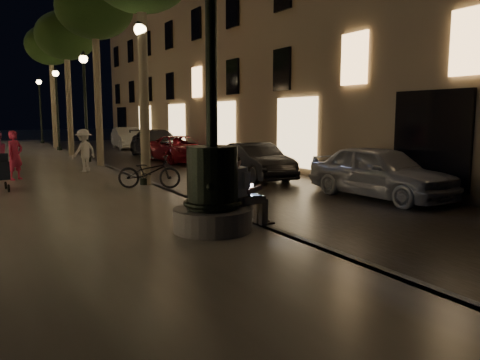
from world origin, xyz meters
TOP-DOWN VIEW (x-y plane):
  - ground at (0.00, 15.00)m, footprint 120.00×120.00m
  - cobble_lane at (3.00, 15.00)m, footprint 6.00×45.00m
  - curb_strip at (0.00, 15.00)m, footprint 0.25×45.00m
  - building_right at (10.00, 18.00)m, footprint 8.00×36.00m
  - fountain_lamppost at (-1.00, 2.00)m, footprint 1.40×1.40m
  - seated_man_laptop at (-0.39, 2.00)m, footprint 0.97×0.33m
  - tree_second at (-0.20, 14.00)m, footprint 3.00×3.00m
  - tree_third at (-0.30, 20.00)m, footprint 3.00×3.00m
  - tree_far at (-0.22, 26.00)m, footprint 3.00×3.00m
  - lamp_curb_a at (-0.30, 8.00)m, footprint 0.36×0.36m
  - lamp_curb_b at (-0.30, 16.00)m, footprint 0.36×0.36m
  - lamp_curb_c at (-0.30, 24.00)m, footprint 0.36×0.36m
  - lamp_curb_d at (-0.30, 32.00)m, footprint 0.36×0.36m
  - car_front at (4.91, 3.74)m, footprint 1.98×4.35m
  - car_second at (4.00, 8.72)m, footprint 1.68×3.95m
  - car_third at (4.00, 15.81)m, footprint 2.11×4.53m
  - car_rear at (4.00, 19.00)m, footprint 2.22×5.13m
  - car_fifth at (4.29, 25.74)m, footprint 1.92×4.50m
  - pedestrian_red at (-3.53, 11.03)m, footprint 0.68×0.65m
  - pedestrian_white at (-1.20, 12.14)m, footprint 1.15×1.01m
  - bicycle at (-0.40, 7.26)m, footprint 1.82×1.40m

SIDE VIEW (x-z plane):
  - ground at x=0.00m, z-range 0.00..0.00m
  - cobble_lane at x=3.00m, z-range 0.00..0.02m
  - curb_strip at x=0.00m, z-range 0.00..0.20m
  - car_third at x=4.00m, z-range 0.00..1.26m
  - car_second at x=4.00m, z-range 0.00..1.27m
  - bicycle at x=-0.40m, z-range 0.20..1.12m
  - car_fifth at x=4.29m, z-range 0.00..1.44m
  - car_front at x=4.91m, z-range 0.00..1.45m
  - car_rear at x=4.00m, z-range 0.00..1.47m
  - seated_man_laptop at x=-0.39m, z-range 0.24..1.58m
  - pedestrian_white at x=-1.20m, z-range 0.20..1.75m
  - pedestrian_red at x=-3.53m, z-range 0.20..1.76m
  - fountain_lamppost at x=-1.00m, z-range -1.39..3.81m
  - lamp_curb_a at x=-0.30m, z-range 0.83..5.64m
  - lamp_curb_b at x=-0.30m, z-range 0.83..5.64m
  - lamp_curb_c at x=-0.30m, z-range 0.83..5.64m
  - lamp_curb_d at x=-0.30m, z-range 0.83..5.64m
  - tree_third at x=-0.30m, z-range 2.54..9.74m
  - tree_second at x=-0.20m, z-range 2.63..10.03m
  - tree_far at x=-0.22m, z-range 2.68..10.18m
  - building_right at x=10.00m, z-range 0.00..15.00m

